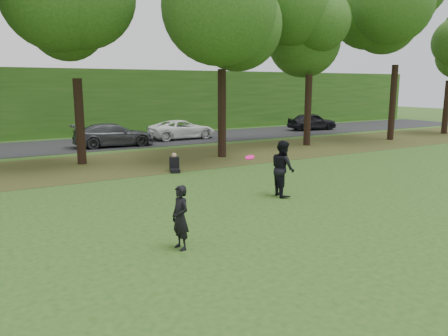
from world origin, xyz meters
name	(u,v)px	position (x,y,z in m)	size (l,w,h in m)	color
ground	(329,237)	(0.00, 0.00, 0.00)	(120.00, 120.00, 0.00)	#254816
leaf_litter	(147,161)	(0.00, 13.00, 0.01)	(60.00, 7.00, 0.01)	#3D2F16
street	(104,143)	(0.00, 21.00, 0.01)	(70.00, 7.00, 0.02)	black
far_hedge	(81,102)	(0.00, 27.00, 2.50)	(70.00, 3.00, 5.00)	#234E16
player_left	(180,218)	(-3.60, 1.17, 0.77)	(0.56, 0.37, 1.53)	black
player_right	(283,168)	(1.57, 3.95, 0.97)	(0.95, 0.74, 1.95)	black
parked_cars	(105,134)	(-0.15, 19.93, 0.72)	(42.08, 3.76, 1.53)	black
frisbee	(250,157)	(-0.82, 2.44, 1.77)	(0.37, 0.38, 0.13)	#FF1583
seated_person	(174,165)	(0.12, 9.85, 0.31)	(0.61, 0.82, 0.83)	black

